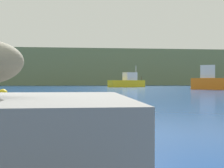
% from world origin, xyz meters
% --- Properties ---
extents(hillside_backdrop, '(140.00, 14.18, 9.16)m').
position_xyz_m(hillside_backdrop, '(0.00, 68.55, 4.58)').
color(hillside_backdrop, '#6B7A51').
rests_on(hillside_backdrop, ground).
extents(fishing_boat_yellow, '(6.65, 4.06, 3.79)m').
position_xyz_m(fishing_boat_yellow, '(9.21, 42.01, 0.90)').
color(fishing_boat_yellow, yellow).
rests_on(fishing_boat_yellow, ground).
extents(fishing_boat_orange, '(5.09, 3.35, 5.08)m').
position_xyz_m(fishing_boat_orange, '(17.32, 27.69, 1.04)').
color(fishing_boat_orange, orange).
rests_on(fishing_boat_orange, ground).
extents(mooring_buoy, '(0.53, 0.53, 0.53)m').
position_xyz_m(mooring_buoy, '(-2.93, 12.97, 0.27)').
color(mooring_buoy, yellow).
rests_on(mooring_buoy, ground).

